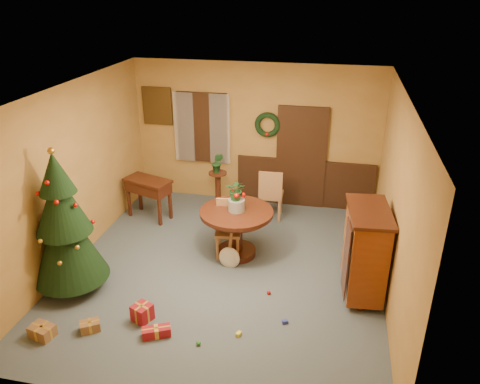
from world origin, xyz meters
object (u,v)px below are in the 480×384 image
(christmas_tree, at_px, (64,225))
(sideboard, at_px, (365,250))
(chair_near, at_px, (229,226))
(writing_desk, at_px, (148,189))
(dining_table, at_px, (237,224))

(christmas_tree, relative_size, sideboard, 1.63)
(chair_near, xyz_separation_m, sideboard, (2.20, -0.70, 0.22))
(christmas_tree, distance_m, sideboard, 4.38)
(christmas_tree, xyz_separation_m, sideboard, (4.30, 0.78, -0.33))
(christmas_tree, distance_m, writing_desk, 2.50)
(dining_table, bearing_deg, christmas_tree, -147.32)
(christmas_tree, bearing_deg, sideboard, 10.26)
(dining_table, distance_m, writing_desk, 2.22)
(dining_table, xyz_separation_m, christmas_tree, (-2.24, -1.44, 0.49))
(dining_table, distance_m, chair_near, 0.16)
(dining_table, xyz_separation_m, writing_desk, (-1.98, 1.00, 0.02))
(chair_near, xyz_separation_m, christmas_tree, (-2.10, -1.47, 0.55))
(christmas_tree, relative_size, writing_desk, 2.24)
(dining_table, bearing_deg, writing_desk, 153.17)
(dining_table, relative_size, christmas_tree, 0.54)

